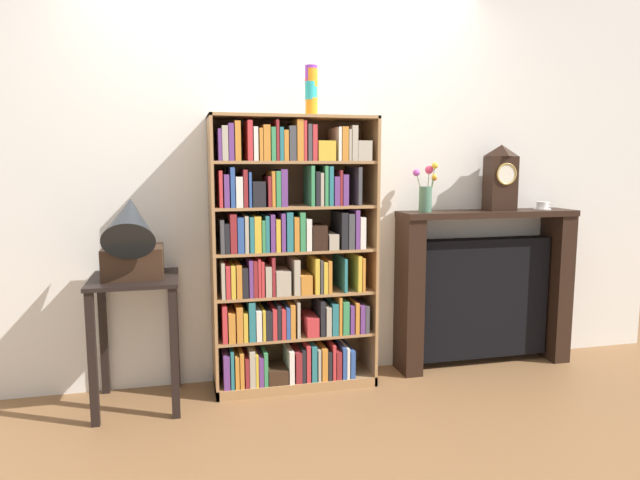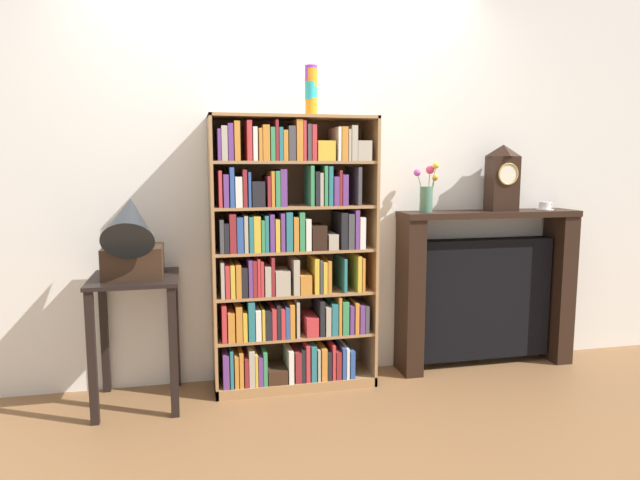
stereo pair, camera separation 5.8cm
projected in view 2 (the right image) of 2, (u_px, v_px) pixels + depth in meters
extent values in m
cube|color=brown|center=(298.00, 392.00, 3.50)|extent=(8.12, 6.40, 0.02)
cube|color=silver|center=(318.00, 178.00, 3.69)|extent=(5.12, 0.08, 2.60)
cube|color=#A87A4C|center=(213.00, 257.00, 3.39)|extent=(0.02, 0.34, 1.67)
cube|color=#A87A4C|center=(369.00, 251.00, 3.61)|extent=(0.02, 0.34, 1.67)
cube|color=brown|center=(289.00, 250.00, 3.66)|extent=(1.00, 0.01, 1.67)
cube|color=#A87A4C|center=(293.00, 118.00, 3.39)|extent=(1.00, 0.34, 0.02)
cube|color=#A87A4C|center=(294.00, 379.00, 3.61)|extent=(1.00, 0.34, 0.06)
cube|color=#663884|center=(225.00, 367.00, 3.46)|extent=(0.04, 0.24, 0.21)
cube|color=teal|center=(230.00, 363.00, 3.49)|extent=(0.02, 0.29, 0.23)
cube|color=orange|center=(235.00, 366.00, 3.49)|extent=(0.02, 0.27, 0.20)
cube|color=orange|center=(240.00, 364.00, 3.49)|extent=(0.02, 0.26, 0.21)
cube|color=maroon|center=(245.00, 366.00, 3.50)|extent=(0.02, 0.27, 0.18)
cube|color=#B2A893|center=(250.00, 362.00, 3.51)|extent=(0.03, 0.28, 0.22)
cube|color=gold|center=(254.00, 364.00, 3.51)|extent=(0.02, 0.26, 0.20)
cube|color=#663884|center=(259.00, 365.00, 3.52)|extent=(0.03, 0.27, 0.18)
cube|color=#388E56|center=(263.00, 362.00, 3.53)|extent=(0.02, 0.28, 0.21)
cube|color=#382316|center=(276.00, 372.00, 3.53)|extent=(0.12, 0.23, 0.09)
cube|color=white|center=(288.00, 362.00, 3.55)|extent=(0.03, 0.25, 0.20)
cube|color=maroon|center=(294.00, 361.00, 3.58)|extent=(0.04, 0.29, 0.19)
cube|color=black|center=(300.00, 360.00, 3.57)|extent=(0.02, 0.27, 0.21)
cube|color=#C63338|center=(304.00, 357.00, 3.58)|extent=(0.02, 0.28, 0.23)
cube|color=teal|center=(310.00, 358.00, 3.58)|extent=(0.03, 0.26, 0.22)
cube|color=#B2A893|center=(315.00, 360.00, 3.59)|extent=(0.02, 0.26, 0.20)
cube|color=orange|center=(320.00, 359.00, 3.60)|extent=(0.03, 0.25, 0.20)
cube|color=black|center=(325.00, 360.00, 3.61)|extent=(0.02, 0.27, 0.18)
cube|color=#C63338|center=(330.00, 357.00, 3.60)|extent=(0.02, 0.24, 0.22)
cube|color=maroon|center=(333.00, 359.00, 3.64)|extent=(0.03, 0.30, 0.18)
cube|color=#2D519E|center=(339.00, 357.00, 3.63)|extent=(0.02, 0.28, 0.20)
cube|color=white|center=(343.00, 357.00, 3.64)|extent=(0.02, 0.28, 0.19)
cube|color=#2D519E|center=(347.00, 358.00, 3.65)|extent=(0.03, 0.28, 0.18)
cube|color=#A87A4C|center=(294.00, 333.00, 3.57)|extent=(0.96, 0.32, 0.02)
cube|color=#C63338|center=(223.00, 319.00, 3.44)|extent=(0.03, 0.28, 0.22)
cube|color=orange|center=(230.00, 323.00, 3.43)|extent=(0.04, 0.23, 0.18)
cube|color=orange|center=(238.00, 319.00, 3.46)|extent=(0.04, 0.28, 0.21)
cube|color=gold|center=(244.00, 323.00, 3.45)|extent=(0.02, 0.24, 0.17)
cube|color=teal|center=(250.00, 317.00, 3.47)|extent=(0.04, 0.27, 0.24)
cube|color=white|center=(256.00, 320.00, 3.48)|extent=(0.03, 0.28, 0.18)
cube|color=gold|center=(262.00, 321.00, 3.47)|extent=(0.02, 0.24, 0.18)
cube|color=black|center=(266.00, 320.00, 3.49)|extent=(0.04, 0.28, 0.18)
cube|color=#C63338|center=(272.00, 320.00, 3.49)|extent=(0.03, 0.26, 0.19)
cube|color=black|center=(276.00, 318.00, 3.50)|extent=(0.02, 0.26, 0.21)
cube|color=#C63338|center=(280.00, 319.00, 3.52)|extent=(0.03, 0.28, 0.18)
cube|color=#2D519E|center=(284.00, 318.00, 3.52)|extent=(0.02, 0.28, 0.19)
cube|color=orange|center=(289.00, 317.00, 3.50)|extent=(0.03, 0.23, 0.21)
cube|color=#B2A893|center=(294.00, 315.00, 3.53)|extent=(0.02, 0.28, 0.22)
cube|color=#C63338|center=(309.00, 323.00, 3.55)|extent=(0.07, 0.25, 0.12)
cube|color=black|center=(318.00, 315.00, 3.55)|extent=(0.03, 0.25, 0.22)
cube|color=#B2A893|center=(324.00, 316.00, 3.58)|extent=(0.03, 0.28, 0.18)
cube|color=teal|center=(330.00, 315.00, 3.59)|extent=(0.04, 0.28, 0.20)
cube|color=orange|center=(336.00, 312.00, 3.58)|extent=(0.02, 0.26, 0.24)
cube|color=#388E56|center=(341.00, 315.00, 3.57)|extent=(0.04, 0.23, 0.21)
cube|color=#663884|center=(347.00, 316.00, 3.59)|extent=(0.03, 0.24, 0.18)
cube|color=orange|center=(352.00, 314.00, 3.60)|extent=(0.02, 0.25, 0.19)
cube|color=#663884|center=(358.00, 316.00, 3.60)|extent=(0.03, 0.23, 0.18)
cube|color=#424247|center=(362.00, 316.00, 3.61)|extent=(0.02, 0.24, 0.17)
cube|color=#A87A4C|center=(294.00, 291.00, 3.53)|extent=(0.96, 0.32, 0.02)
cube|color=#B2A893|center=(222.00, 278.00, 3.38)|extent=(0.02, 0.25, 0.21)
cube|color=#C63338|center=(226.00, 278.00, 3.41)|extent=(0.03, 0.29, 0.19)
cube|color=gold|center=(232.00, 279.00, 3.39)|extent=(0.03, 0.24, 0.19)
cube|color=orange|center=(237.00, 278.00, 3.40)|extent=(0.03, 0.24, 0.20)
cube|color=black|center=(243.00, 279.00, 3.43)|extent=(0.03, 0.29, 0.18)
cube|color=#663884|center=(248.00, 275.00, 3.44)|extent=(0.02, 0.29, 0.22)
cube|color=maroon|center=(253.00, 275.00, 3.45)|extent=(0.02, 0.29, 0.22)
cube|color=#C63338|center=(257.00, 275.00, 3.44)|extent=(0.02, 0.26, 0.23)
cube|color=#C63338|center=(260.00, 276.00, 3.44)|extent=(0.02, 0.26, 0.21)
cube|color=#B2A893|center=(265.00, 277.00, 3.47)|extent=(0.04, 0.30, 0.18)
cube|color=maroon|center=(271.00, 274.00, 3.45)|extent=(0.02, 0.25, 0.23)
cube|color=#B2A893|center=(281.00, 281.00, 3.45)|extent=(0.09, 0.20, 0.15)
cube|color=#B2A893|center=(293.00, 274.00, 3.50)|extent=(0.04, 0.30, 0.21)
cube|color=orange|center=(303.00, 282.00, 3.49)|extent=(0.07, 0.23, 0.12)
cube|color=gold|center=(313.00, 273.00, 3.51)|extent=(0.03, 0.26, 0.21)
cube|color=#424247|center=(318.00, 274.00, 3.51)|extent=(0.02, 0.23, 0.21)
cube|color=gold|center=(321.00, 274.00, 3.54)|extent=(0.03, 0.28, 0.19)
cube|color=orange|center=(325.00, 274.00, 3.54)|extent=(0.02, 0.28, 0.20)
cube|color=teal|center=(340.00, 272.00, 3.57)|extent=(0.02, 0.28, 0.21)
cube|color=gold|center=(353.00, 270.00, 3.59)|extent=(0.02, 0.29, 0.22)
cube|color=orange|center=(357.00, 271.00, 3.59)|extent=(0.02, 0.29, 0.21)
cube|color=#A87A4C|center=(293.00, 249.00, 3.50)|extent=(0.96, 0.32, 0.02)
cube|color=#424247|center=(221.00, 235.00, 3.34)|extent=(0.02, 0.23, 0.19)
cube|color=black|center=(226.00, 237.00, 3.35)|extent=(0.03, 0.24, 0.17)
cube|color=maroon|center=(232.00, 232.00, 3.37)|extent=(0.04, 0.26, 0.23)
cube|color=#2D519E|center=(239.00, 233.00, 3.38)|extent=(0.04, 0.26, 0.21)
cube|color=#B2A893|center=(244.00, 233.00, 3.38)|extent=(0.02, 0.24, 0.22)
cube|color=teal|center=(249.00, 233.00, 3.40)|extent=(0.02, 0.27, 0.21)
cube|color=gold|center=(255.00, 232.00, 3.40)|extent=(0.04, 0.26, 0.21)
cube|color=#388E56|center=(261.00, 234.00, 3.41)|extent=(0.02, 0.26, 0.19)
cube|color=teal|center=(264.00, 232.00, 3.43)|extent=(0.02, 0.29, 0.21)
cube|color=#663884|center=(270.00, 231.00, 3.41)|extent=(0.03, 0.25, 0.22)
cube|color=gold|center=(275.00, 233.00, 3.43)|extent=(0.03, 0.26, 0.19)
cube|color=#663884|center=(279.00, 230.00, 3.45)|extent=(0.02, 0.30, 0.23)
cube|color=teal|center=(286.00, 230.00, 3.45)|extent=(0.04, 0.29, 0.23)
cube|color=orange|center=(293.00, 232.00, 3.44)|extent=(0.03, 0.23, 0.20)
cube|color=#388E56|center=(298.00, 230.00, 3.47)|extent=(0.03, 0.29, 0.23)
cube|color=white|center=(305.00, 233.00, 3.46)|extent=(0.03, 0.24, 0.19)
cube|color=black|center=(316.00, 237.00, 3.46)|extent=(0.09, 0.21, 0.15)
cube|color=#B2A893|center=(329.00, 240.00, 3.51)|extent=(0.06, 0.27, 0.09)
cube|color=black|center=(339.00, 229.00, 3.51)|extent=(0.04, 0.26, 0.22)
cube|color=#424247|center=(346.00, 230.00, 3.52)|extent=(0.04, 0.25, 0.22)
cube|color=#663884|center=(352.00, 228.00, 3.53)|extent=(0.03, 0.25, 0.24)
cube|color=white|center=(358.00, 231.00, 3.53)|extent=(0.04, 0.23, 0.19)
cube|color=#A87A4C|center=(293.00, 206.00, 3.46)|extent=(0.96, 0.32, 0.02)
cube|color=#C63338|center=(219.00, 188.00, 3.33)|extent=(0.02, 0.28, 0.21)
cube|color=#663884|center=(225.00, 190.00, 3.34)|extent=(0.03, 0.28, 0.19)
cube|color=#2D519E|center=(231.00, 187.00, 3.34)|extent=(0.02, 0.28, 0.23)
cube|color=white|center=(237.00, 191.00, 3.34)|extent=(0.04, 0.25, 0.18)
cube|color=maroon|center=(243.00, 188.00, 3.34)|extent=(0.02, 0.23, 0.22)
cube|color=#2D519E|center=(247.00, 189.00, 3.37)|extent=(0.02, 0.29, 0.20)
cube|color=black|center=(256.00, 193.00, 3.36)|extent=(0.07, 0.25, 0.15)
cube|color=maroon|center=(267.00, 191.00, 3.37)|extent=(0.02, 0.23, 0.18)
cube|color=orange|center=(270.00, 188.00, 3.39)|extent=(0.02, 0.28, 0.21)
cube|color=#388E56|center=(275.00, 188.00, 3.39)|extent=(0.03, 0.25, 0.21)
cube|color=#663884|center=(281.00, 187.00, 3.39)|extent=(0.04, 0.24, 0.22)
cube|color=#388E56|center=(309.00, 185.00, 3.42)|extent=(0.02, 0.23, 0.24)
cube|color=black|center=(313.00, 188.00, 3.44)|extent=(0.03, 0.25, 0.20)
cube|color=#B2A893|center=(317.00, 189.00, 3.45)|extent=(0.02, 0.26, 0.20)
cube|color=#388E56|center=(322.00, 185.00, 3.44)|extent=(0.02, 0.24, 0.24)
cube|color=teal|center=(326.00, 185.00, 3.46)|extent=(0.02, 0.27, 0.23)
cube|color=#663884|center=(331.00, 190.00, 3.48)|extent=(0.03, 0.29, 0.17)
cube|color=maroon|center=(336.00, 187.00, 3.46)|extent=(0.02, 0.23, 0.21)
cube|color=#663884|center=(341.00, 189.00, 3.47)|extent=(0.03, 0.23, 0.19)
cube|color=#424247|center=(354.00, 186.00, 3.51)|extent=(0.02, 0.29, 0.23)
cube|color=#A87A4C|center=(293.00, 162.00, 3.43)|extent=(0.96, 0.32, 0.02)
cube|color=#663884|center=(218.00, 145.00, 3.29)|extent=(0.02, 0.26, 0.18)
cube|color=#B2A893|center=(223.00, 144.00, 3.30)|extent=(0.03, 0.28, 0.20)
cube|color=#663884|center=(229.00, 143.00, 3.31)|extent=(0.03, 0.28, 0.21)
cube|color=orange|center=(235.00, 142.00, 3.32)|extent=(0.03, 0.29, 0.22)
cube|color=#C63338|center=(248.00, 141.00, 3.30)|extent=(0.03, 0.23, 0.23)
cube|color=white|center=(253.00, 144.00, 3.32)|extent=(0.03, 0.24, 0.19)
cube|color=orange|center=(258.00, 145.00, 3.35)|extent=(0.02, 0.30, 0.18)
cube|color=orange|center=(264.00, 143.00, 3.33)|extent=(0.04, 0.24, 0.20)
cube|color=#388E56|center=(270.00, 145.00, 3.34)|extent=(0.03, 0.24, 0.19)
cube|color=maroon|center=(274.00, 141.00, 3.35)|extent=(0.02, 0.25, 0.23)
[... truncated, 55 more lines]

